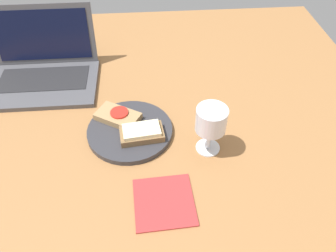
% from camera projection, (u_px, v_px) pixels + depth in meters
% --- Properties ---
extents(wooden_table, '(1.40, 1.40, 0.03)m').
position_uv_depth(wooden_table, '(147.00, 136.00, 0.89)').
color(wooden_table, '#9E6B3D').
rests_on(wooden_table, ground).
extents(plate, '(0.23, 0.23, 0.02)m').
position_uv_depth(plate, '(130.00, 129.00, 0.87)').
color(plate, '#333338').
rests_on(plate, wooden_table).
extents(sandwich_with_tomato, '(0.13, 0.12, 0.02)m').
position_uv_depth(sandwich_with_tomato, '(118.00, 116.00, 0.88)').
color(sandwich_with_tomato, '#A88456').
rests_on(sandwich_with_tomato, plate).
extents(sandwich_with_cheese, '(0.12, 0.08, 0.03)m').
position_uv_depth(sandwich_with_cheese, '(142.00, 133.00, 0.83)').
color(sandwich_with_cheese, brown).
rests_on(sandwich_with_cheese, plate).
extents(wine_glass, '(0.07, 0.07, 0.13)m').
position_uv_depth(wine_glass, '(211.00, 121.00, 0.77)').
color(wine_glass, white).
rests_on(wine_glass, wooden_table).
extents(laptop, '(0.33, 0.26, 0.20)m').
position_uv_depth(laptop, '(43.00, 68.00, 1.02)').
color(laptop, '#4C4C51').
rests_on(laptop, wooden_table).
extents(napkin, '(0.14, 0.14, 0.00)m').
position_uv_depth(napkin, '(164.00, 202.00, 0.72)').
color(napkin, '#B23333').
rests_on(napkin, wooden_table).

